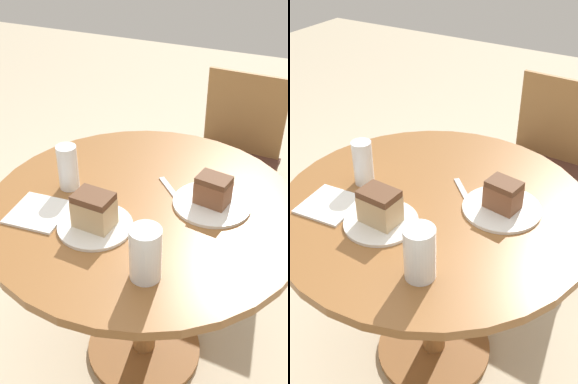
% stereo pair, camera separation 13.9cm
% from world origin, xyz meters
% --- Properties ---
extents(ground_plane, '(8.00, 8.00, 0.00)m').
position_xyz_m(ground_plane, '(0.00, 0.00, 0.00)').
color(ground_plane, beige).
extents(table, '(1.00, 1.00, 0.74)m').
position_xyz_m(table, '(0.00, 0.00, 0.58)').
color(table, brown).
rests_on(table, ground_plane).
extents(chair, '(0.43, 0.44, 0.85)m').
position_xyz_m(chair, '(0.10, 0.83, 0.46)').
color(chair, olive).
rests_on(chair, ground_plane).
extents(plate_near, '(0.24, 0.24, 0.01)m').
position_xyz_m(plate_near, '(0.20, 0.08, 0.74)').
color(plate_near, silver).
rests_on(plate_near, table).
extents(plate_far, '(0.22, 0.22, 0.01)m').
position_xyz_m(plate_far, '(-0.08, -0.17, 0.74)').
color(plate_far, silver).
rests_on(plate_far, table).
extents(cake_slice_near, '(0.11, 0.09, 0.09)m').
position_xyz_m(cake_slice_near, '(0.20, 0.08, 0.79)').
color(cake_slice_near, brown).
rests_on(cake_slice_near, plate_near).
extents(cake_slice_far, '(0.12, 0.09, 0.10)m').
position_xyz_m(cake_slice_far, '(-0.08, -0.17, 0.80)').
color(cake_slice_far, tan).
rests_on(cake_slice_far, plate_far).
extents(glass_lemonade, '(0.07, 0.07, 0.15)m').
position_xyz_m(glass_lemonade, '(-0.26, -0.02, 0.80)').
color(glass_lemonade, beige).
rests_on(glass_lemonade, table).
extents(glass_water, '(0.08, 0.08, 0.15)m').
position_xyz_m(glass_water, '(0.13, -0.29, 0.80)').
color(glass_water, silver).
rests_on(glass_water, table).
extents(napkin_stack, '(0.18, 0.18, 0.01)m').
position_xyz_m(napkin_stack, '(-0.27, -0.18, 0.74)').
color(napkin_stack, white).
rests_on(napkin_stack, table).
extents(fork, '(0.13, 0.13, 0.00)m').
position_xyz_m(fork, '(0.05, 0.10, 0.74)').
color(fork, silver).
rests_on(fork, table).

